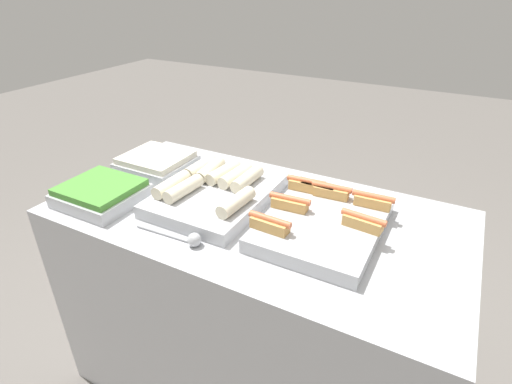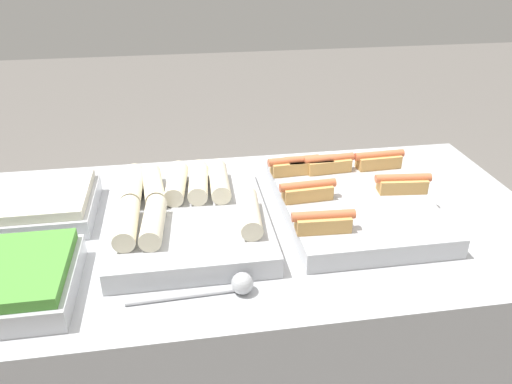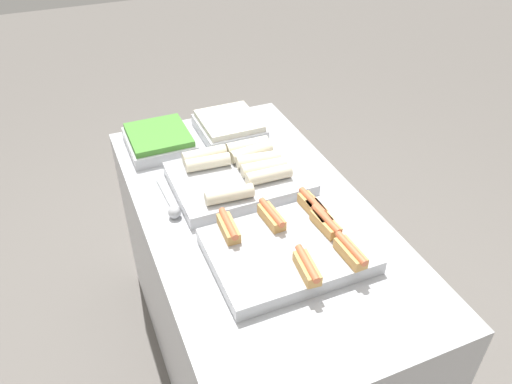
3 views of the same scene
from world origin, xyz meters
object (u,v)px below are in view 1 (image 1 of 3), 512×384
at_px(tray_side_back, 157,163).
at_px(tray_wraps, 216,191).
at_px(tray_hotdogs, 323,220).
at_px(tray_side_front, 101,193).
at_px(serving_spoon_near, 188,239).

bearing_deg(tray_side_back, tray_wraps, -14.36).
bearing_deg(tray_wraps, tray_hotdogs, 0.72).
bearing_deg(tray_hotdogs, tray_side_front, -164.39).
xyz_separation_m(tray_wraps, serving_spoon_near, (0.08, -0.28, -0.02)).
xyz_separation_m(tray_side_front, serving_spoon_near, (0.45, -0.06, -0.02)).
distance_m(tray_wraps, tray_side_back, 0.38).
bearing_deg(tray_wraps, serving_spoon_near, -74.49).
distance_m(tray_wraps, serving_spoon_near, 0.29).
bearing_deg(tray_side_front, tray_hotdogs, 15.61).
xyz_separation_m(tray_wraps, tray_side_front, (-0.37, -0.22, -0.00)).
xyz_separation_m(tray_side_back, serving_spoon_near, (0.45, -0.38, -0.02)).
relative_size(tray_hotdogs, tray_side_back, 1.70).
bearing_deg(serving_spoon_near, tray_hotdogs, 39.78).
bearing_deg(serving_spoon_near, tray_side_back, 140.06).
bearing_deg(serving_spoon_near, tray_side_front, 171.80).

